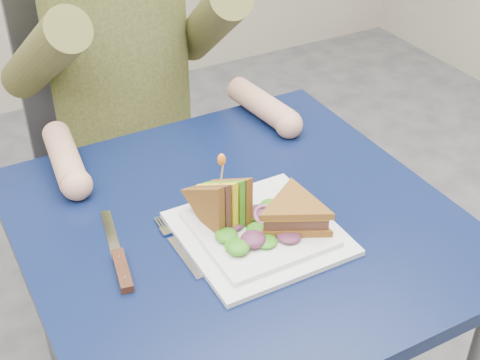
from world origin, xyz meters
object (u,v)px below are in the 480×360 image
chair (117,135)px  sandwich_flat (294,213)px  diner (117,16)px  fork (178,248)px  table (240,253)px  knife (120,263)px  sandwich_upright (222,205)px  plate (259,231)px

chair → sandwich_flat: (0.06, -0.77, 0.23)m
diner → fork: 0.64m
table → fork: fork is taller
knife → table: bearing=3.5°
sandwich_flat → sandwich_upright: bearing=145.5°
diner → plate: bearing=-89.3°
diner → sandwich_flat: bearing=-84.5°
diner → sandwich_upright: size_ratio=4.96×
plate → fork: plate is taller
fork → plate: bearing=-13.8°
plate → knife: size_ratio=1.18×
fork → knife: (-0.10, 0.01, 0.00)m
diner → knife: (-0.23, -0.60, -0.18)m
fork → table: bearing=9.2°
sandwich_upright → fork: sandwich_upright is taller
table → sandwich_flat: size_ratio=3.88×
diner → plate: size_ratio=2.87×
diner → sandwich_flat: 0.68m
sandwich_flat → plate: bearing=155.6°
knife → fork: bearing=-4.0°
table → sandwich_upright: size_ratio=4.99×
sandwich_upright → plate: bearing=-43.7°
table → diner: 0.64m
knife → chair: bearing=72.0°
plate → sandwich_flat: sandwich_flat is taller
sandwich_flat → chair: bearing=94.7°
fork → knife: knife is taller
table → fork: size_ratio=4.18×
chair → knife: chair is taller
table → fork: bearing=-170.8°
fork → sandwich_flat: bearing=-17.0°
chair → fork: (-0.13, -0.72, 0.19)m
plate → knife: 0.24m
diner → plate: (0.01, -0.64, -0.18)m
sandwich_flat → fork: bearing=163.0°
table → diner: (-0.00, 0.58, 0.26)m
plate → sandwich_upright: size_ratio=1.73×
diner → sandwich_upright: bearing=-93.7°
chair → sandwich_upright: bearing=-93.2°
table → sandwich_flat: (0.06, -0.08, 0.12)m
knife → plate: bearing=-9.7°
sandwich_flat → knife: size_ratio=0.87×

